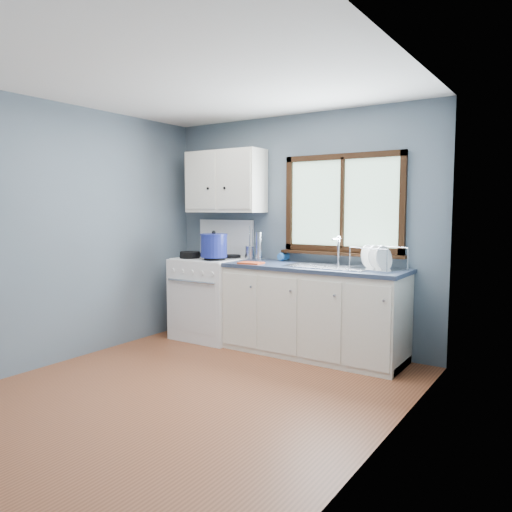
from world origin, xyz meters
The scene contains 18 objects.
floor centered at (0.00, 0.00, -0.01)m, with size 3.20×3.60×0.02m, color brown.
ceiling centered at (0.00, 0.00, 2.51)m, with size 3.20×3.60×0.02m, color white.
wall_back centered at (0.00, 1.81, 1.25)m, with size 3.20×0.02×2.50m, color slate.
wall_left centered at (-1.61, 0.00, 1.25)m, with size 0.02×3.60×2.50m, color slate.
wall_right centered at (1.61, 0.00, 1.25)m, with size 0.02×3.60×2.50m, color slate.
gas_range centered at (-0.95, 1.47, 0.49)m, with size 0.76×0.69×1.36m.
base_cabinets centered at (0.36, 1.49, 0.41)m, with size 1.85×0.60×0.88m.
countertop centered at (0.36, 1.49, 0.90)m, with size 1.89×0.64×0.04m, color #222D42.
sink centered at (0.54, 1.49, 0.86)m, with size 0.84×0.46×0.44m.
window centered at (0.54, 1.77, 1.48)m, with size 1.36×0.10×1.03m.
upper_cabinets centered at (-0.85, 1.63, 1.80)m, with size 0.95×0.35×0.70m.
skillet centered at (-1.12, 1.31, 0.98)m, with size 0.36×0.29×0.05m.
stockpot centered at (-0.77, 1.31, 1.09)m, with size 0.40×0.40×0.29m.
utensil_crock centered at (-0.53, 1.67, 1.00)m, with size 0.12×0.12×0.38m.
thermos centered at (-0.39, 1.63, 1.08)m, with size 0.07×0.07×0.31m, color silver.
soap_bottle centered at (-0.15, 1.67, 1.04)m, with size 0.09×0.09×0.24m, color #2662AB.
dish_towel centered at (-0.27, 1.29, 0.93)m, with size 0.24×0.17×0.02m, color #CA421D.
dish_rack centered at (1.01, 1.52, 0.98)m, with size 0.52×0.45×0.23m.
Camera 1 is at (2.62, -2.99, 1.50)m, focal length 35.00 mm.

